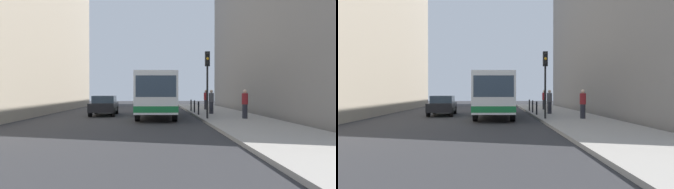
# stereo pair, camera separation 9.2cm
# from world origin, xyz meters

# --- Properties ---
(ground_plane) EXTENTS (80.00, 80.00, 0.00)m
(ground_plane) POSITION_xyz_m (0.00, 0.00, 0.00)
(ground_plane) COLOR #2D2D30
(sidewalk) EXTENTS (4.40, 40.00, 0.15)m
(sidewalk) POSITION_xyz_m (5.40, 0.00, 0.07)
(sidewalk) COLOR #9E9991
(sidewalk) RESTS_ON ground
(building_right) EXTENTS (7.00, 32.00, 16.92)m
(building_right) POSITION_xyz_m (11.50, 4.00, 8.46)
(building_right) COLOR gray
(building_right) RESTS_ON ground
(bus) EXTENTS (2.62, 11.04, 3.00)m
(bus) POSITION_xyz_m (0.45, 2.56, 1.73)
(bus) COLOR white
(bus) RESTS_ON ground
(car_beside_bus) EXTENTS (2.01, 4.47, 1.48)m
(car_beside_bus) POSITION_xyz_m (-3.50, 3.58, 0.78)
(car_beside_bus) COLOR black
(car_beside_bus) RESTS_ON ground
(traffic_light) EXTENTS (0.28, 0.33, 4.10)m
(traffic_light) POSITION_xyz_m (3.55, -1.39, 3.01)
(traffic_light) COLOR black
(traffic_light) RESTS_ON sidewalk
(bollard_near) EXTENTS (0.11, 0.11, 0.95)m
(bollard_near) POSITION_xyz_m (3.45, 1.82, 0.62)
(bollard_near) COLOR black
(bollard_near) RESTS_ON sidewalk
(bollard_mid) EXTENTS (0.11, 0.11, 0.95)m
(bollard_mid) POSITION_xyz_m (3.45, 4.19, 0.62)
(bollard_mid) COLOR black
(bollard_mid) RESTS_ON sidewalk
(bollard_far) EXTENTS (0.11, 0.11, 0.95)m
(bollard_far) POSITION_xyz_m (3.45, 6.57, 0.62)
(bollard_far) COLOR black
(bollard_far) RESTS_ON sidewalk
(pedestrian_near_signal) EXTENTS (0.38, 0.38, 1.78)m
(pedestrian_near_signal) POSITION_xyz_m (5.86, -1.43, 1.04)
(pedestrian_near_signal) COLOR #26262D
(pedestrian_near_signal) RESTS_ON sidewalk
(pedestrian_mid_sidewalk) EXTENTS (0.38, 0.38, 1.78)m
(pedestrian_mid_sidewalk) POSITION_xyz_m (4.54, 2.80, 1.04)
(pedestrian_mid_sidewalk) COLOR #26262D
(pedestrian_mid_sidewalk) RESTS_ON sidewalk
(pedestrian_far_sidewalk) EXTENTS (0.38, 0.38, 1.80)m
(pedestrian_far_sidewalk) POSITION_xyz_m (5.04, 8.45, 1.05)
(pedestrian_far_sidewalk) COLOR #26262D
(pedestrian_far_sidewalk) RESTS_ON sidewalk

